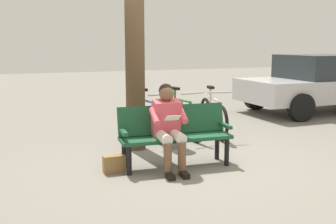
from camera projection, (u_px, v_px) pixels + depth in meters
ground_plane at (192, 163)px, 5.96m from camera, size 40.00×40.00×0.00m
bench at (174, 131)px, 5.79m from camera, size 1.64×0.61×0.87m
person_reading at (168, 123)px, 5.56m from camera, size 0.51×0.79×1.20m
handbag at (114, 164)px, 5.51m from camera, size 0.30×0.15×0.24m
tree_trunk at (135, 51)px, 6.51m from camera, size 0.32×0.32×3.27m
litter_bin at (172, 124)px, 6.83m from camera, size 0.36×0.36×0.78m
bicycle_red at (213, 117)px, 7.74m from camera, size 0.51×1.66×0.94m
bicycle_purple at (180, 118)px, 7.57m from camera, size 0.48×1.67×0.94m
bicycle_black at (148, 120)px, 7.38m from camera, size 0.53×1.66×0.94m
parked_car at (323, 82)px, 10.39m from camera, size 4.22×2.05×1.47m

